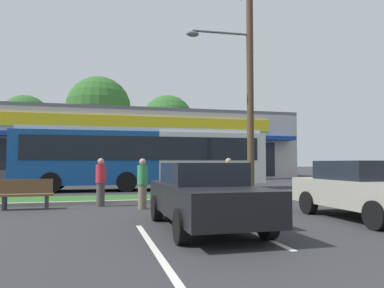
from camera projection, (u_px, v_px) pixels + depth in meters
name	position (u px, v px, depth m)	size (l,w,h in m)	color
grass_median	(192.00, 197.00, 14.99)	(56.00, 2.20, 0.12)	#2D5B23
curb_lip	(201.00, 200.00, 13.81)	(56.00, 0.24, 0.12)	#99968C
parking_stripe_1	(155.00, 249.00, 6.17)	(0.12, 4.80, 0.01)	silver
parking_stripe_2	(240.00, 227.00, 8.35)	(0.12, 4.80, 0.01)	silver
storefront_building	(132.00, 147.00, 37.10)	(29.27, 14.94, 6.17)	#BCB7AD
tree_left	(25.00, 120.00, 42.23)	(5.76, 5.76, 9.23)	#473323
tree_mid_left	(99.00, 109.00, 45.20)	(7.88, 7.88, 12.05)	#473323
tree_mid	(168.00, 121.00, 44.57)	(6.24, 6.24, 9.64)	#473323
utility_pole	(247.00, 75.00, 16.19)	(3.03, 2.40, 9.91)	#4C3826
city_bus	(144.00, 157.00, 19.65)	(13.04, 2.93, 3.25)	#144793
bus_stop_bench	(26.00, 193.00, 11.38)	(1.60, 0.45, 0.95)	brown
car_0	(11.00, 174.00, 23.08)	(4.62, 2.00, 1.50)	#515459
car_1	(163.00, 171.00, 26.93)	(4.75, 1.96, 1.62)	#515459
car_2	(364.00, 189.00, 9.47)	(1.88, 4.21, 1.51)	#9E998C
car_3	(204.00, 194.00, 8.18)	(1.89, 4.47, 1.46)	black
pedestrian_near_bench	(101.00, 182.00, 12.30)	(0.32, 0.32, 1.61)	#47423D
pedestrian_by_pole	(142.00, 184.00, 11.59)	(0.32, 0.32, 1.59)	#726651
pedestrian_mid	(229.00, 181.00, 13.01)	(0.33, 0.33, 1.62)	black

